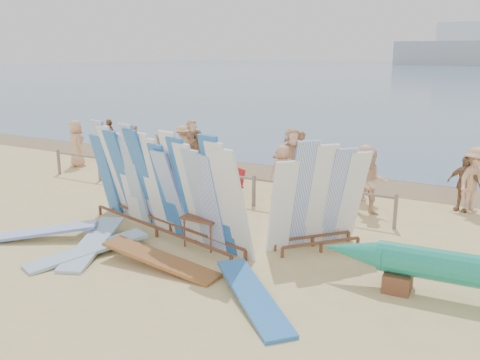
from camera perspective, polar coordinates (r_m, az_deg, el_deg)
The scene contains 29 objects.
ground at distance 13.44m, azimuth -12.14°, elevation -4.89°, with size 160.00×160.00×0.00m, color #D1B878.
wet_sand_strip at distance 19.20m, azimuth 2.14°, elevation 1.16°, with size 40.00×2.60×0.01m, color #7F6647.
distant_ship at distance 190.55m, azimuth 23.88°, elevation 13.28°, with size 45.00×8.00×14.00m.
fence at distance 15.53m, azimuth -4.97°, elevation 0.39°, with size 12.08×0.08×0.90m.
main_surfboard_rack at distance 12.18m, azimuth -8.72°, elevation -0.75°, with size 5.39×1.97×2.71m.
side_surfboard_rack at distance 11.30m, azimuth 8.81°, elevation -2.25°, with size 1.95×2.08×2.56m.
vendor_table at distance 11.60m, azimuth -4.16°, elevation -5.67°, with size 0.89×0.64×1.16m.
flat_board_b at distance 11.70m, azimuth -16.65°, elevation -8.10°, with size 0.56×2.70×0.07m, color #7DA3C8.
flat_board_e at distance 13.04m, azimuth -21.62°, elevation -6.21°, with size 0.56×2.70×0.07m, color white.
flat_board_d at distance 9.26m, azimuth 1.47°, elevation -13.59°, with size 0.56×2.70×0.07m, color blue.
flat_board_a at distance 12.01m, azimuth -16.13°, elevation -7.47°, with size 0.56×2.70×0.07m, color #7DA3C8.
flat_board_c at distance 10.72m, azimuth -8.91°, elevation -9.75°, with size 0.56×2.70×0.07m, color #9B5D2A.
beach_chair_left at distance 15.58m, azimuth -0.75°, elevation -0.96°, with size 0.75×0.76×0.86m.
beach_chair_right at distance 16.50m, azimuth -2.55°, elevation -0.02°, with size 0.65×0.67×0.95m.
stroller at distance 14.60m, azimuth 6.25°, elevation -1.36°, with size 0.69×0.88×1.07m.
beachgoer_0 at distance 20.59m, azimuth -17.89°, elevation 3.92°, with size 0.88×0.42×1.80m, color tan.
beachgoer_7 at distance 17.07m, azimuth 6.85°, elevation 2.52°, with size 0.66×0.36×1.80m, color #8C6042.
beachgoer_10 at distance 15.36m, azimuth 23.81°, elevation -0.38°, with size 0.91×0.39×1.55m, color #8C6042.
beachgoer_extra_0 at distance 15.29m, azimuth 24.83°, elevation -0.01°, with size 1.19×0.49×1.84m, color tan.
beachgoer_3 at distance 19.85m, azimuth -6.50°, elevation 3.83°, with size 1.02×0.42×1.58m, color tan.
beachgoer_8 at distance 14.11m, azimuth 14.47°, elevation -0.26°, with size 0.89×0.42×1.82m, color beige.
beachgoer_1 at distance 18.98m, azimuth -11.64°, elevation 3.45°, with size 0.64×0.35×1.77m, color #8C6042.
beachgoer_6 at distance 15.73m, azimuth 4.81°, elevation 1.14°, with size 0.76×0.37×1.57m, color tan.
beachgoer_2 at distance 17.30m, azimuth -8.84°, elevation 2.45°, with size 0.83×0.40×1.71m, color beige.
beachgoer_4 at distance 17.48m, azimuth -4.82°, elevation 2.77°, with size 1.03×0.44×1.76m, color #8C6042.
beachgoer_9 at distance 15.50m, azimuth 13.80°, elevation 0.78°, with size 1.08×0.45×1.68m, color tan.
beachgoer_11 at distance 20.83m, azimuth -5.42°, elevation 4.47°, with size 1.55×0.50×1.67m, color beige.
beachgoer_5 at distance 17.07m, azimuth 5.82°, elevation 2.70°, with size 1.75×0.57×1.89m, color beige.
beachgoer_extra_1 at distance 22.01m, azimuth -14.40°, elevation 4.54°, with size 0.95×0.41×1.62m, color #8C6042.
Camera 1 is at (8.55, -9.44, 4.31)m, focal length 38.00 mm.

